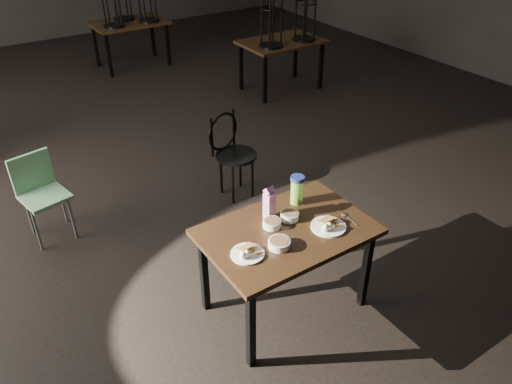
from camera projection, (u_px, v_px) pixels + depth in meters
main_table at (287, 238)px, 3.58m from camera, size 1.20×0.80×0.75m
plate_left at (247, 253)px, 3.29m from camera, size 0.23×0.23×0.07m
plate_right at (329, 225)px, 3.54m from camera, size 0.25×0.25×0.08m
bowl_near at (272, 223)px, 3.55m from camera, size 0.13×0.13×0.05m
bowl_far at (289, 216)px, 3.62m from camera, size 0.14×0.14×0.05m
bowl_big at (279, 243)px, 3.36m from camera, size 0.15×0.15×0.05m
juice_carton at (269, 204)px, 3.58m from camera, size 0.08×0.08×0.27m
water_bottle at (297, 189)px, 3.75m from camera, size 0.11×0.11×0.23m
spoon at (345, 215)px, 3.67m from camera, size 0.04×0.19×0.01m
bentwood_chair at (231, 149)px, 5.03m from camera, size 0.45×0.44×0.88m
school_chair at (40, 189)px, 4.47m from camera, size 0.44×0.44×0.80m
bg_table_right at (283, 41)px, 7.35m from camera, size 1.20×0.80×1.48m
bg_table_far at (129, 20)px, 8.25m from camera, size 1.20×0.80×1.48m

